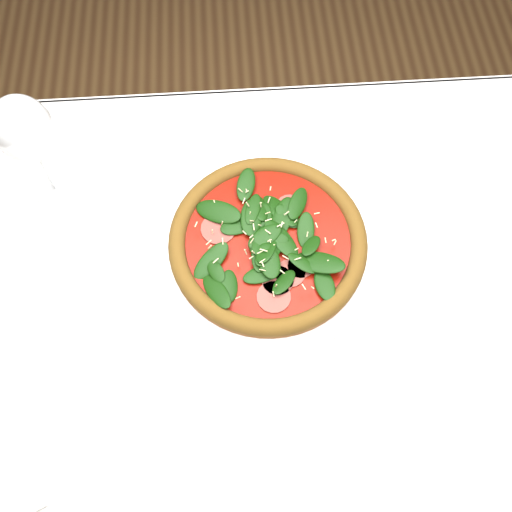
{
  "coord_description": "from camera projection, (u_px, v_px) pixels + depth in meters",
  "views": [
    {
      "loc": [
        -0.03,
        -0.39,
        1.63
      ],
      "look_at": [
        0.0,
        0.02,
        0.77
      ],
      "focal_mm": 40.0,
      "sensor_mm": 36.0,
      "label": 1
    }
  ],
  "objects": [
    {
      "name": "dining_table",
      "position": [
        255.0,
        295.0,
        1.05
      ],
      "size": [
        1.21,
        0.81,
        0.75
      ],
      "color": "silver",
      "rests_on": "ground"
    },
    {
      "name": "pizza",
      "position": [
        268.0,
        240.0,
        0.96
      ],
      "size": [
        0.38,
        0.38,
        0.04
      ],
      "rotation": [
        0.0,
        0.0,
        -0.16
      ],
      "color": "brown",
      "rests_on": "plate"
    },
    {
      "name": "ground",
      "position": [
        256.0,
        379.0,
        1.64
      ],
      "size": [
        6.0,
        6.0,
        0.0
      ],
      "primitive_type": "plane",
      "color": "brown",
      "rests_on": "ground"
    },
    {
      "name": "saucer_far",
      "position": [
        441.0,
        183.0,
        1.03
      ],
      "size": [
        0.14,
        0.14,
        0.01
      ],
      "color": "white",
      "rests_on": "dining_table"
    },
    {
      "name": "wine_glass",
      "position": [
        25.0,
        132.0,
        0.89
      ],
      "size": [
        0.09,
        0.09,
        0.23
      ],
      "color": "white",
      "rests_on": "dining_table"
    },
    {
      "name": "plate",
      "position": [
        268.0,
        246.0,
        0.98
      ],
      "size": [
        0.39,
        0.39,
        0.02
      ],
      "color": "white",
      "rests_on": "dining_table"
    }
  ]
}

